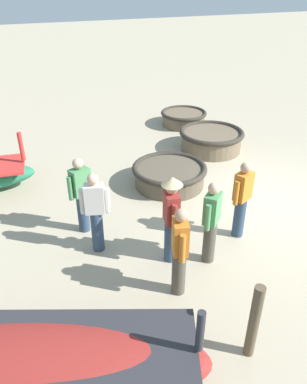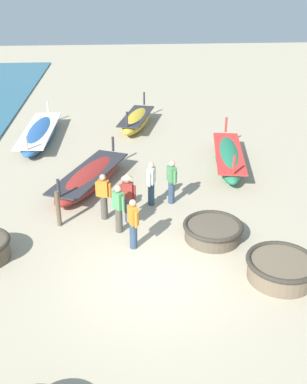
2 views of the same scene
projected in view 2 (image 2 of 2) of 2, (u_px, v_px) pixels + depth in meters
name	position (u px, v px, depth m)	size (l,w,h in m)	color
ground_plane	(156.00, 278.00, 11.81)	(80.00, 80.00, 0.00)	tan
coracle_center	(281.00, 268.00, 11.64)	(1.85, 1.85, 0.60)	brown
coracle_far_right	(213.00, 230.00, 13.39)	(1.80, 1.80, 0.51)	brown
long_boat_blue_hull	(40.00, 133.00, 21.08)	(1.48, 5.78, 1.12)	#285693
long_boat_ochre_hull	(90.00, 177.00, 16.60)	(3.02, 4.76, 1.21)	maroon
long_boat_red_hull	(228.00, 157.00, 18.24)	(1.79, 5.02, 1.38)	#237551
long_boat_white_hull	(136.00, 120.00, 22.65)	(2.09, 4.15, 1.37)	gold
fisherman_hauling	(119.00, 208.00, 13.50)	(0.39, 0.43, 1.57)	#4C473D
fisherman_crouching	(151.00, 183.00, 15.07)	(0.32, 0.50, 1.57)	#2D425B
fisherman_by_coracle	(104.00, 195.00, 14.22)	(0.51, 0.32, 1.57)	#4C473D
fisherman_standing_right	(128.00, 195.00, 14.00)	(0.52, 0.36, 1.67)	#2D425B
fisherman_with_hat	(133.00, 223.00, 12.70)	(0.33, 0.50, 1.57)	#2D425B
fisherman_standing_left	(172.00, 181.00, 15.19)	(0.33, 0.50, 1.57)	#2D425B
mooring_post_mid_beach	(58.00, 209.00, 13.93)	(0.14, 0.14, 1.20)	brown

